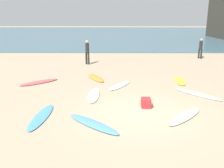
{
  "coord_description": "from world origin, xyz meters",
  "views": [
    {
      "loc": [
        -0.92,
        -9.23,
        3.89
      ],
      "look_at": [
        -1.05,
        3.06,
        0.3
      ],
      "focal_mm": 39.86,
      "sensor_mm": 36.0,
      "label": 1
    }
  ],
  "objects": [
    {
      "name": "surfboard_6",
      "position": [
        2.87,
        4.69,
        0.04
      ],
      "size": [
        0.71,
        2.01,
        0.08
      ],
      "primitive_type": "ellipsoid",
      "rotation": [
        0.0,
        0.0,
        3.07
      ],
      "color": "yellow",
      "rests_on": "ground_plane"
    },
    {
      "name": "beachgoer_near",
      "position": [
        6.41,
        12.01,
        0.95
      ],
      "size": [
        0.39,
        0.39,
        1.71
      ],
      "rotation": [
        0.0,
        0.0,
        5.66
      ],
      "color": "black",
      "rests_on": "ground_plane"
    },
    {
      "name": "surfboard_0",
      "position": [
        -3.71,
        -0.5,
        0.03
      ],
      "size": [
        0.65,
        2.53,
        0.07
      ],
      "primitive_type": "ellipsoid",
      "rotation": [
        0.0,
        0.0,
        -0.05
      ],
      "color": "#4B95E2",
      "rests_on": "ground_plane"
    },
    {
      "name": "surfboard_4",
      "position": [
        -0.64,
        3.69,
        0.04
      ],
      "size": [
        1.52,
        2.08,
        0.07
      ],
      "primitive_type": "ellipsoid",
      "rotation": [
        0.0,
        0.0,
        2.61
      ],
      "color": "white",
      "rests_on": "ground_plane"
    },
    {
      "name": "surfboard_3",
      "position": [
        3.13,
        2.26,
        0.04
      ],
      "size": [
        2.07,
        2.23,
        0.07
      ],
      "primitive_type": "ellipsoid",
      "rotation": [
        0.0,
        0.0,
        0.73
      ],
      "color": "#ECEFC5",
      "rests_on": "ground_plane"
    },
    {
      "name": "surfboard_5",
      "position": [
        -2.06,
        5.27,
        0.04
      ],
      "size": [
        1.41,
        2.15,
        0.09
      ],
      "primitive_type": "ellipsoid",
      "rotation": [
        0.0,
        0.0,
        3.58
      ],
      "color": "orange",
      "rests_on": "ground_plane"
    },
    {
      "name": "surfboard_8",
      "position": [
        -1.68,
        -1.13,
        0.04
      ],
      "size": [
        2.15,
        2.01,
        0.09
      ],
      "primitive_type": "ellipsoid",
      "rotation": [
        0.0,
        0.0,
        0.83
      ],
      "color": "#5392DB",
      "rests_on": "ground_plane"
    },
    {
      "name": "surfboard_7",
      "position": [
        1.78,
        -0.44,
        0.04
      ],
      "size": [
        1.9,
        2.0,
        0.09
      ],
      "primitive_type": "ellipsoid",
      "rotation": [
        0.0,
        0.0,
        -0.75
      ],
      "color": "silver",
      "rests_on": "ground_plane"
    },
    {
      "name": "surfboard_1",
      "position": [
        -1.91,
        2.07,
        0.04
      ],
      "size": [
        0.57,
        2.28,
        0.08
      ],
      "primitive_type": "ellipsoid",
      "rotation": [
        0.0,
        0.0,
        3.13
      ],
      "color": "white",
      "rests_on": "ground_plane"
    },
    {
      "name": "surfboard_2",
      "position": [
        -5.2,
        4.28,
        0.04
      ],
      "size": [
        2.09,
        1.89,
        0.09
      ],
      "primitive_type": "ellipsoid",
      "rotation": [
        0.0,
        0.0,
        2.27
      ],
      "color": "#D15456",
      "rests_on": "ground_plane"
    },
    {
      "name": "beachgoer_mid",
      "position": [
        -2.99,
        9.49,
        1.03
      ],
      "size": [
        0.37,
        0.37,
        1.83
      ],
      "rotation": [
        0.0,
        0.0,
        5.83
      ],
      "color": "black",
      "rests_on": "ground_plane"
    },
    {
      "name": "ground_plane",
      "position": [
        0.0,
        0.0,
        0.0
      ],
      "size": [
        120.0,
        120.0,
        0.0
      ],
      "primitive_type": "plane",
      "color": "tan"
    },
    {
      "name": "ocean_water",
      "position": [
        0.0,
        34.81,
        0.04
      ],
      "size": [
        120.0,
        40.0,
        0.08
      ],
      "primitive_type": "cube",
      "color": "#426675",
      "rests_on": "ground_plane"
    },
    {
      "name": "beach_cooler",
      "position": [
        0.41,
        0.64,
        0.19
      ],
      "size": [
        0.4,
        0.5,
        0.37
      ],
      "primitive_type": "cube",
      "rotation": [
        0.0,
        0.0,
        1.55
      ],
      "color": "#B2282D",
      "rests_on": "ground_plane"
    }
  ]
}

